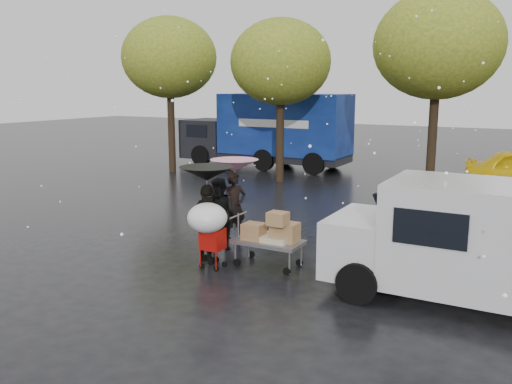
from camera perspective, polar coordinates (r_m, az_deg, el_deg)
The scene contains 13 objects.
ground at distance 12.23m, azimuth -3.59°, elevation -7.29°, with size 90.00×90.00×0.00m, color black.
person_pink at distance 13.68m, azimuth -2.26°, elevation -1.51°, with size 0.63×0.42×1.74m, color black.
person_middle at distance 12.89m, azimuth -3.75°, elevation -2.33°, with size 0.84×0.65×1.73m, color black.
person_black at distance 11.96m, azimuth -5.12°, elevation -3.33°, with size 1.03×0.43×1.76m, color black.
umbrella_pink at distance 13.49m, azimuth -2.29°, elevation 2.81°, with size 1.21×1.21×2.06m.
umbrella_black at distance 11.74m, azimuth -5.21°, elevation 1.93°, with size 1.19×1.19×2.14m.
vendor_cart at distance 11.64m, azimuth 1.65°, elevation -4.48°, with size 1.52×0.80×1.27m.
shopping_cart at distance 11.39m, azimuth -5.05°, elevation -3.11°, with size 0.84×0.84×1.46m.
white_van at distance 10.32m, azimuth 22.14°, elevation -4.85°, with size 4.91×2.18×2.20m.
blue_truck at distance 26.09m, azimuth 1.37°, elevation 6.47°, with size 8.30×2.60×3.50m.
box_ground_near at distance 11.66m, azimuth 10.95°, elevation -7.36°, with size 0.44×0.35×0.40m, color brown.
box_ground_far at distance 12.00m, azimuth 9.23°, elevation -6.78°, with size 0.51×0.39×0.39m, color brown.
tree_row at distance 20.93m, azimuth 10.33°, elevation 14.12°, with size 21.60×4.40×7.12m.
Camera 1 is at (6.23, -9.79, 3.84)m, focal length 38.00 mm.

